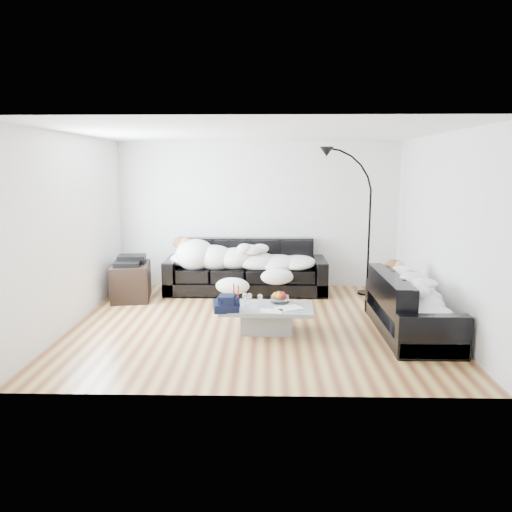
{
  "coord_description": "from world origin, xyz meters",
  "views": [
    {
      "loc": [
        0.16,
        -6.7,
        2.16
      ],
      "look_at": [
        0.0,
        0.3,
        0.9
      ],
      "focal_mm": 35.0,
      "sensor_mm": 36.0,
      "label": 1
    }
  ],
  "objects_px": {
    "sleeper_back": "(246,256)",
    "wine_glass_a": "(250,299)",
    "wine_glass_b": "(245,299)",
    "stereo": "(130,260)",
    "fruit_bowl": "(280,297)",
    "coffee_table": "(267,319)",
    "candle_right": "(238,293)",
    "shoes": "(262,322)",
    "sofa_right": "(412,305)",
    "av_cabinet": "(131,281)",
    "candle_left": "(234,293)",
    "sleeper_right": "(413,287)",
    "wine_glass_c": "(260,300)",
    "sofa_back": "(246,267)",
    "floor_lamp": "(369,231)"
  },
  "relations": [
    {
      "from": "av_cabinet",
      "to": "stereo",
      "type": "xyz_separation_m",
      "value": [
        0.0,
        0.0,
        0.36
      ]
    },
    {
      "from": "sleeper_back",
      "to": "wine_glass_c",
      "type": "relative_size",
      "value": 14.5
    },
    {
      "from": "candle_right",
      "to": "floor_lamp",
      "type": "xyz_separation_m",
      "value": [
        2.11,
        1.78,
        0.63
      ]
    },
    {
      "from": "sleeper_back",
      "to": "candle_right",
      "type": "height_order",
      "value": "sleeper_back"
    },
    {
      "from": "wine_glass_b",
      "to": "floor_lamp",
      "type": "relative_size",
      "value": 0.08
    },
    {
      "from": "candle_right",
      "to": "sleeper_back",
      "type": "bearing_deg",
      "value": 89.21
    },
    {
      "from": "sleeper_right",
      "to": "fruit_bowl",
      "type": "distance_m",
      "value": 1.73
    },
    {
      "from": "shoes",
      "to": "wine_glass_a",
      "type": "bearing_deg",
      "value": -140.68
    },
    {
      "from": "sofa_right",
      "to": "av_cabinet",
      "type": "distance_m",
      "value": 4.44
    },
    {
      "from": "sleeper_back",
      "to": "coffee_table",
      "type": "height_order",
      "value": "sleeper_back"
    },
    {
      "from": "fruit_bowl",
      "to": "floor_lamp",
      "type": "distance_m",
      "value": 2.51
    },
    {
      "from": "sofa_back",
      "to": "av_cabinet",
      "type": "height_order",
      "value": "sofa_back"
    },
    {
      "from": "candle_left",
      "to": "candle_right",
      "type": "bearing_deg",
      "value": 51.92
    },
    {
      "from": "coffee_table",
      "to": "av_cabinet",
      "type": "xyz_separation_m",
      "value": [
        -2.24,
        1.64,
        0.12
      ]
    },
    {
      "from": "wine_glass_b",
      "to": "stereo",
      "type": "height_order",
      "value": "stereo"
    },
    {
      "from": "fruit_bowl",
      "to": "coffee_table",
      "type": "bearing_deg",
      "value": -132.12
    },
    {
      "from": "sleeper_back",
      "to": "wine_glass_b",
      "type": "xyz_separation_m",
      "value": [
        0.08,
        -2.05,
        -0.21
      ]
    },
    {
      "from": "sofa_right",
      "to": "wine_glass_a",
      "type": "distance_m",
      "value": 2.12
    },
    {
      "from": "wine_glass_c",
      "to": "av_cabinet",
      "type": "relative_size",
      "value": 0.19
    },
    {
      "from": "wine_glass_c",
      "to": "av_cabinet",
      "type": "bearing_deg",
      "value": 142.99
    },
    {
      "from": "sleeper_right",
      "to": "wine_glass_b",
      "type": "xyz_separation_m",
      "value": [
        -2.17,
        0.03,
        -0.18
      ]
    },
    {
      "from": "sofa_right",
      "to": "candle_right",
      "type": "bearing_deg",
      "value": 82.82
    },
    {
      "from": "sleeper_back",
      "to": "coffee_table",
      "type": "relative_size",
      "value": 1.94
    },
    {
      "from": "sleeper_back",
      "to": "wine_glass_a",
      "type": "xyz_separation_m",
      "value": [
        0.14,
        -1.97,
        -0.23
      ]
    },
    {
      "from": "wine_glass_b",
      "to": "shoes",
      "type": "relative_size",
      "value": 0.38
    },
    {
      "from": "sofa_right",
      "to": "floor_lamp",
      "type": "xyz_separation_m",
      "value": [
        -0.16,
        2.07,
        0.7
      ]
    },
    {
      "from": "sofa_back",
      "to": "candle_right",
      "type": "distance_m",
      "value": 1.85
    },
    {
      "from": "candle_left",
      "to": "av_cabinet",
      "type": "height_order",
      "value": "candle_left"
    },
    {
      "from": "sleeper_back",
      "to": "sofa_right",
      "type": "bearing_deg",
      "value": -42.85
    },
    {
      "from": "wine_glass_b",
      "to": "candle_left",
      "type": "xyz_separation_m",
      "value": [
        -0.16,
        0.18,
        0.04
      ]
    },
    {
      "from": "wine_glass_b",
      "to": "candle_left",
      "type": "distance_m",
      "value": 0.25
    },
    {
      "from": "sleeper_right",
      "to": "candle_right",
      "type": "bearing_deg",
      "value": 82.82
    },
    {
      "from": "coffee_table",
      "to": "candle_right",
      "type": "relative_size",
      "value": 5.68
    },
    {
      "from": "wine_glass_c",
      "to": "candle_left",
      "type": "relative_size",
      "value": 0.63
    },
    {
      "from": "sleeper_right",
      "to": "stereo",
      "type": "xyz_separation_m",
      "value": [
        -4.12,
        1.65,
        0.03
      ]
    },
    {
      "from": "sofa_right",
      "to": "sleeper_right",
      "type": "height_order",
      "value": "sleeper_right"
    },
    {
      "from": "shoes",
      "to": "stereo",
      "type": "xyz_separation_m",
      "value": [
        -2.17,
        1.37,
        0.6
      ]
    },
    {
      "from": "wine_glass_b",
      "to": "wine_glass_c",
      "type": "xyz_separation_m",
      "value": [
        0.2,
        -0.0,
        -0.01
      ]
    },
    {
      "from": "candle_right",
      "to": "shoes",
      "type": "relative_size",
      "value": 0.45
    },
    {
      "from": "wine_glass_c",
      "to": "candle_left",
      "type": "distance_m",
      "value": 0.41
    },
    {
      "from": "candle_right",
      "to": "av_cabinet",
      "type": "height_order",
      "value": "av_cabinet"
    },
    {
      "from": "sleeper_back",
      "to": "sleeper_right",
      "type": "relative_size",
      "value": 1.41
    },
    {
      "from": "candle_left",
      "to": "floor_lamp",
      "type": "height_order",
      "value": "floor_lamp"
    },
    {
      "from": "sleeper_back",
      "to": "wine_glass_b",
      "type": "height_order",
      "value": "sleeper_back"
    },
    {
      "from": "sofa_back",
      "to": "fruit_bowl",
      "type": "bearing_deg",
      "value": -74.31
    },
    {
      "from": "av_cabinet",
      "to": "stereo",
      "type": "bearing_deg",
      "value": 0.0
    },
    {
      "from": "sleeper_right",
      "to": "candle_left",
      "type": "relative_size",
      "value": 6.51
    },
    {
      "from": "sofa_right",
      "to": "wine_glass_a",
      "type": "xyz_separation_m",
      "value": [
        -2.11,
        0.11,
        0.03
      ]
    },
    {
      "from": "coffee_table",
      "to": "av_cabinet",
      "type": "height_order",
      "value": "av_cabinet"
    },
    {
      "from": "fruit_bowl",
      "to": "wine_glass_c",
      "type": "height_order",
      "value": "wine_glass_c"
    }
  ]
}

